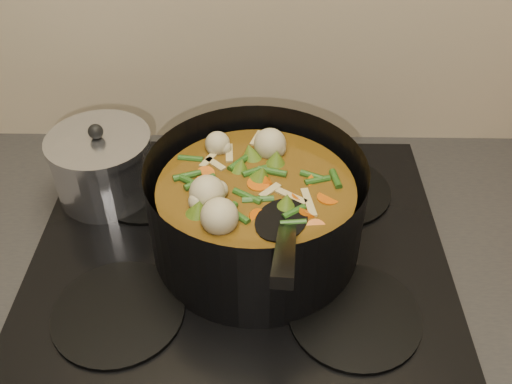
{
  "coord_description": "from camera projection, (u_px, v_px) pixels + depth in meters",
  "views": [
    {
      "loc": [
        0.03,
        1.32,
        1.56
      ],
      "look_at": [
        0.02,
        1.93,
        1.04
      ],
      "focal_mm": 40.0,
      "sensor_mm": 36.0,
      "label": 1
    }
  ],
  "objects": [
    {
      "name": "saucepan",
      "position": [
        103.0,
        166.0,
        0.93
      ],
      "size": [
        0.17,
        0.17,
        0.14
      ],
      "rotation": [
        0.0,
        0.0,
        0.23
      ],
      "color": "silver",
      "rests_on": "stovetop"
    },
    {
      "name": "stockpot",
      "position": [
        256.0,
        211.0,
        0.82
      ],
      "size": [
        0.38,
        0.46,
        0.23
      ],
      "rotation": [
        0.0,
        0.0,
        -0.27
      ],
      "color": "black",
      "rests_on": "stovetop"
    },
    {
      "name": "stovetop",
      "position": [
        240.0,
        250.0,
        0.88
      ],
      "size": [
        0.62,
        0.54,
        0.03
      ],
      "color": "black",
      "rests_on": "counter"
    }
  ]
}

